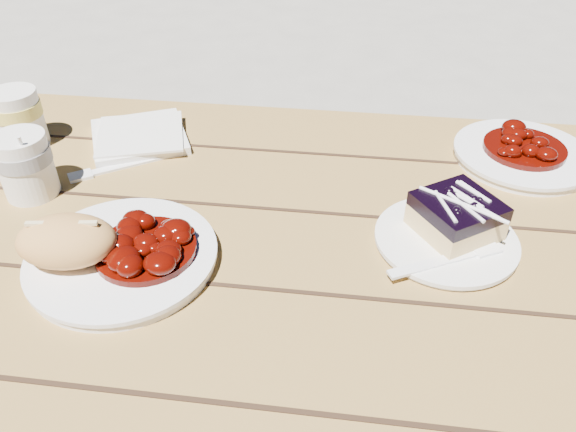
# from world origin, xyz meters

# --- Properties ---
(picnic_table) EXTENTS (2.00, 1.55, 0.75)m
(picnic_table) POSITION_xyz_m (0.00, -0.00, 0.59)
(picnic_table) COLOR brown
(picnic_table) RESTS_ON ground
(main_plate) EXTENTS (0.23, 0.23, 0.02)m
(main_plate) POSITION_xyz_m (0.09, -0.06, 0.76)
(main_plate) COLOR white
(main_plate) RESTS_ON picnic_table
(goulash_stew) EXTENTS (0.13, 0.13, 0.04)m
(goulash_stew) POSITION_xyz_m (0.12, -0.05, 0.79)
(goulash_stew) COLOR #450702
(goulash_stew) RESTS_ON main_plate
(bread_roll) EXTENTS (0.13, 0.10, 0.06)m
(bread_roll) POSITION_xyz_m (0.04, -0.08, 0.80)
(bread_roll) COLOR tan
(bread_roll) RESTS_ON main_plate
(dessert_plate) EXTENTS (0.18, 0.18, 0.01)m
(dessert_plate) POSITION_xyz_m (0.50, 0.03, 0.76)
(dessert_plate) COLOR white
(dessert_plate) RESTS_ON picnic_table
(blueberry_cake) EXTENTS (0.13, 0.13, 0.05)m
(blueberry_cake) POSITION_xyz_m (0.51, 0.05, 0.79)
(blueberry_cake) COLOR #EAC77F
(blueberry_cake) RESTS_ON dessert_plate
(fork_dessert) EXTENTS (0.15, 0.10, 0.00)m
(fork_dessert) POSITION_xyz_m (0.48, -0.02, 0.76)
(fork_dessert) COLOR white
(fork_dessert) RESTS_ON dessert_plate
(coffee_cup) EXTENTS (0.08, 0.08, 0.09)m
(coffee_cup) POSITION_xyz_m (-0.09, 0.08, 0.80)
(coffee_cup) COLOR white
(coffee_cup) RESTS_ON picnic_table
(napkin_stack) EXTENTS (0.20, 0.20, 0.01)m
(napkin_stack) POSITION_xyz_m (0.01, 0.25, 0.76)
(napkin_stack) COLOR white
(napkin_stack) RESTS_ON picnic_table
(fork_table) EXTENTS (0.15, 0.11, 0.00)m
(fork_table) POSITION_xyz_m (0.02, 0.17, 0.75)
(fork_table) COLOR white
(fork_table) RESTS_ON picnic_table
(second_plate) EXTENTS (0.21, 0.21, 0.02)m
(second_plate) POSITION_xyz_m (0.64, 0.27, 0.76)
(second_plate) COLOR white
(second_plate) RESTS_ON picnic_table
(second_stew) EXTENTS (0.13, 0.13, 0.04)m
(second_stew) POSITION_xyz_m (0.64, 0.27, 0.79)
(second_stew) COLOR #450702
(second_stew) RESTS_ON second_plate
(second_cup) EXTENTS (0.08, 0.08, 0.09)m
(second_cup) POSITION_xyz_m (-0.18, 0.21, 0.80)
(second_cup) COLOR white
(second_cup) RESTS_ON picnic_table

